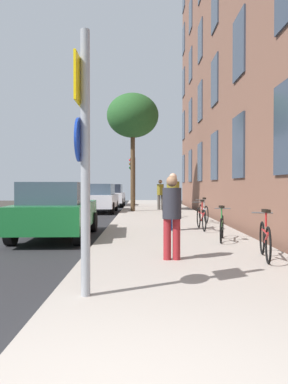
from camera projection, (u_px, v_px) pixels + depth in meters
ground_plane at (86, 219)px, 17.20m from camera, size 41.80×41.80×0.00m
road_asphalt at (40, 219)px, 17.19m from camera, size 7.00×38.00×0.01m
sidewalk at (162, 217)px, 17.22m from camera, size 4.20×38.00×0.12m
sign_post at (83, 147)px, 4.77m from camera, size 0.15×0.60×3.40m
traffic_light at (133, 173)px, 25.00m from camera, size 0.43×0.24×3.31m
tree_near at (133, 116)px, 20.64m from camera, size 2.86×2.86×6.50m
bicycle_0 at (265, 239)px, 7.21m from camera, size 0.49×1.61×0.97m
bicycle_1 at (222, 227)px, 9.61m from camera, size 0.54×1.54×0.91m
bicycle_2 at (201, 218)px, 12.01m from camera, size 0.42×1.77×0.97m
bicycle_3 at (203, 213)px, 14.41m from camera, size 0.42×1.62×0.96m
bicycle_4 at (171, 209)px, 16.80m from camera, size 0.42×1.69×0.89m
bicycle_5 at (165, 206)px, 19.21m from camera, size 0.50×1.58×0.93m
pedestrian_0 at (172, 212)px, 7.12m from camera, size 0.51×0.51×1.61m
pedestrian_1 at (173, 198)px, 11.77m from camera, size 0.57×0.57×1.81m
pedestrian_2 at (160, 193)px, 21.89m from camera, size 0.54×0.54×1.75m
car_0 at (57, 209)px, 10.85m from camera, size 2.02×4.52×1.62m
car_1 at (100, 198)px, 21.03m from camera, size 1.80×4.27×1.62m
car_2 at (111, 195)px, 26.91m from camera, size 1.91×3.97×1.62m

